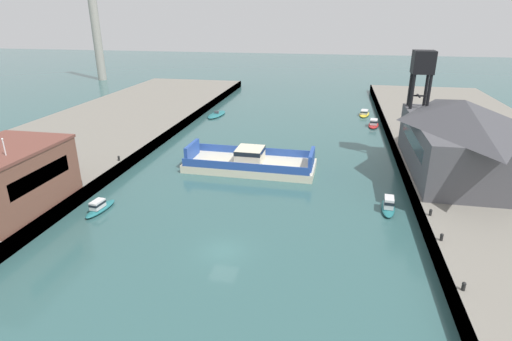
# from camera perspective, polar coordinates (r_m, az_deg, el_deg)

# --- Properties ---
(ground_plane) EXTENTS (400.00, 400.00, 0.00)m
(ground_plane) POSITION_cam_1_polar(r_m,az_deg,el_deg) (39.25, -4.62, -11.17)
(ground_plane) COLOR #335B5B
(quay_left) EXTENTS (28.00, 140.00, 1.68)m
(quay_left) POSITION_cam_1_polar(r_m,az_deg,el_deg) (69.80, -26.84, 2.06)
(quay_left) COLOR gray
(quay_left) RESTS_ON ground
(chain_ferry) EXTENTS (18.50, 7.60, 3.30)m
(chain_ferry) POSITION_cam_1_polar(r_m,az_deg,el_deg) (58.19, -0.84, 1.10)
(chain_ferry) COLOR beige
(chain_ferry) RESTS_ON ground
(moored_boat_near_left) EXTENTS (2.57, 5.79, 1.51)m
(moored_boat_near_left) POSITION_cam_1_polar(r_m,az_deg,el_deg) (84.21, 16.08, 6.30)
(moored_boat_near_left) COLOR red
(moored_boat_near_left) RESTS_ON ground
(moored_boat_near_right) EXTENTS (1.89, 5.03, 1.42)m
(moored_boat_near_right) POSITION_cam_1_polar(r_m,az_deg,el_deg) (49.38, -20.98, -4.79)
(moored_boat_near_right) COLOR #237075
(moored_boat_near_right) RESTS_ON ground
(moored_boat_mid_left) EXTENTS (3.45, 8.06, 0.98)m
(moored_boat_mid_left) POSITION_cam_1_polar(r_m,az_deg,el_deg) (90.31, -5.51, 7.79)
(moored_boat_mid_left) COLOR #237075
(moored_boat_mid_left) RESTS_ON ground
(moored_boat_mid_right) EXTENTS (1.86, 5.26, 1.69)m
(moored_boat_mid_right) POSITION_cam_1_polar(r_m,az_deg,el_deg) (48.71, 17.97, -4.61)
(moored_boat_mid_right) COLOR #237075
(moored_boat_mid_right) RESTS_ON ground
(moored_boat_far_left) EXTENTS (2.91, 6.66, 1.19)m
(moored_boat_far_left) POSITION_cam_1_polar(r_m,az_deg,el_deg) (93.30, 14.87, 7.74)
(moored_boat_far_left) COLOR yellow
(moored_boat_far_left) RESTS_ON ground
(harbormaster_building) EXTENTS (9.11, 12.82, 6.47)m
(harbormaster_building) POSITION_cam_1_polar(r_m,az_deg,el_deg) (49.64, -31.73, -0.98)
(harbormaster_building) COLOR brown
(harbormaster_building) RESTS_ON quay_left
(warehouse_shed) EXTENTS (11.07, 21.74, 9.28)m
(warehouse_shed) POSITION_cam_1_polar(r_m,az_deg,el_deg) (57.91, 26.40, 4.29)
(warehouse_shed) COLOR #4C4C51
(warehouse_shed) RESTS_ON quay_right
(crane_tower) EXTENTS (2.89, 2.89, 14.39)m
(crane_tower) POSITION_cam_1_polar(r_m,az_deg,el_deg) (63.75, 22.07, 12.17)
(crane_tower) COLOR black
(crane_tower) RESTS_ON quay_right
(flagpole) EXTENTS (0.20, 0.20, 8.20)m
(flagpole) POSITION_cam_1_polar(r_m,az_deg,el_deg) (46.67, -30.98, -0.74)
(flagpole) COLOR silver
(flagpole) RESTS_ON quay_left
(bollard_left_fore) EXTENTS (0.32, 0.32, 0.71)m
(bollard_left_fore) POSITION_cam_1_polar(r_m,az_deg,el_deg) (44.43, -31.72, -7.41)
(bollard_left_fore) COLOR black
(bollard_left_fore) RESTS_ON quay_left
(bollard_right_fore) EXTENTS (0.32, 0.32, 0.71)m
(bollard_right_fore) POSITION_cam_1_polar(r_m,az_deg,el_deg) (34.98, 26.99, -14.12)
(bollard_right_fore) COLOR black
(bollard_right_fore) RESTS_ON quay_right
(bollard_left_mid) EXTENTS (0.32, 0.32, 0.71)m
(bollard_left_mid) POSITION_cam_1_polar(r_m,az_deg,el_deg) (49.00, -26.57, -3.88)
(bollard_left_mid) COLOR black
(bollard_left_mid) RESTS_ON quay_left
(bollard_right_mid) EXTENTS (0.32, 0.32, 0.71)m
(bollard_right_mid) POSITION_cam_1_polar(r_m,az_deg,el_deg) (40.94, 24.47, -8.38)
(bollard_right_mid) COLOR black
(bollard_right_mid) RESTS_ON quay_right
(bollard_left_aft) EXTENTS (0.32, 0.32, 0.71)m
(bollard_left_aft) POSITION_cam_1_polar(r_m,az_deg,el_deg) (52.90, -23.22, -1.55)
(bollard_left_aft) COLOR black
(bollard_left_aft) RESTS_ON quay_left
(bollard_right_aft) EXTENTS (0.32, 0.32, 0.71)m
(bollard_right_aft) POSITION_cam_1_polar(r_m,az_deg,el_deg) (45.27, 23.17, -5.33)
(bollard_right_aft) COLOR black
(bollard_right_aft) RESTS_ON quay_right
(bollard_left_far) EXTENTS (0.32, 0.32, 0.71)m
(bollard_left_far) POSITION_cam_1_polar(r_m,az_deg,el_deg) (60.02, -18.59, 1.68)
(bollard_left_far) COLOR black
(bollard_left_far) RESTS_ON quay_left
(bollard_right_far) EXTENTS (0.32, 0.32, 0.71)m
(bollard_right_far) POSITION_cam_1_polar(r_m,az_deg,el_deg) (52.75, 21.49, -1.36)
(bollard_right_far) COLOR black
(bollard_right_far) RESTS_ON quay_right
(smokestack_distant_a) EXTENTS (2.91, 2.91, 39.69)m
(smokestack_distant_a) POSITION_cam_1_polar(r_m,az_deg,el_deg) (147.56, -21.68, 19.74)
(smokestack_distant_a) COLOR #9E998E
(smokestack_distant_a) RESTS_ON ground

